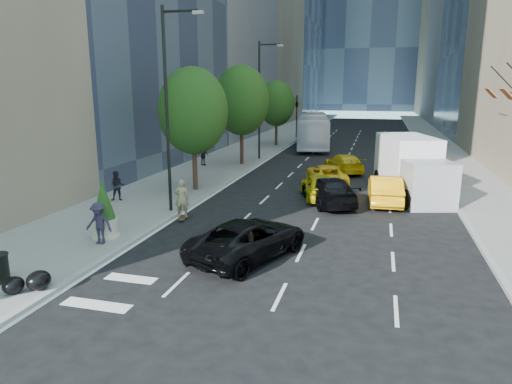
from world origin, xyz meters
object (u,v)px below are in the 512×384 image
(black_sedan_lincoln, at_px, (249,239))
(planter_shrub, at_px, (104,210))
(black_sedan_mercedes, at_px, (329,191))
(city_bus, at_px, (313,130))
(skateboarder, at_px, (182,201))
(box_truck, at_px, (412,167))

(black_sedan_lincoln, xyz_separation_m, planter_shrub, (-6.45, 0.32, 0.58))
(black_sedan_mercedes, bearing_deg, planter_shrub, 23.03)
(black_sedan_mercedes, distance_m, city_bus, 24.55)
(skateboarder, height_order, box_truck, box_truck)
(city_bus, bearing_deg, black_sedan_lincoln, -94.67)
(black_sedan_mercedes, bearing_deg, box_truck, -166.16)
(planter_shrub, bearing_deg, box_truck, 42.67)
(box_truck, relative_size, planter_shrub, 3.11)
(skateboarder, relative_size, planter_shrub, 0.77)
(black_sedan_lincoln, xyz_separation_m, box_truck, (6.56, 12.32, 1.02))
(skateboarder, height_order, black_sedan_lincoln, skateboarder)
(city_bus, height_order, box_truck, city_bus)
(black_sedan_mercedes, xyz_separation_m, planter_shrub, (-8.51, -8.68, 0.57))
(city_bus, distance_m, planter_shrub, 33.07)
(planter_shrub, bearing_deg, black_sedan_lincoln, -2.88)
(black_sedan_lincoln, height_order, city_bus, city_bus)
(black_sedan_lincoln, bearing_deg, skateboarder, -19.35)
(black_sedan_mercedes, distance_m, box_truck, 5.68)
(black_sedan_lincoln, xyz_separation_m, black_sedan_mercedes, (2.06, 9.00, 0.01))
(skateboarder, relative_size, black_sedan_mercedes, 0.37)
(skateboarder, xyz_separation_m, planter_shrub, (-1.90, -3.68, 0.37))
(box_truck, bearing_deg, city_bus, 97.42)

